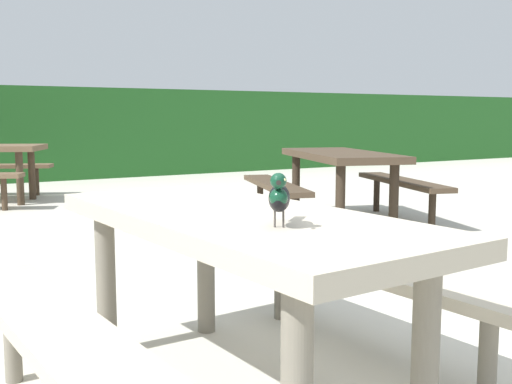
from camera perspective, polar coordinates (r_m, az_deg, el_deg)
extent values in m
cube|color=#B2A893|center=(2.34, -1.77, -2.65)|extent=(0.90, 1.85, 0.07)
cylinder|color=slate|center=(2.11, 15.56, -14.50)|extent=(0.09, 0.09, 0.67)
cylinder|color=slate|center=(2.92, -13.86, -8.34)|extent=(0.09, 0.09, 0.67)
cylinder|color=slate|center=(3.14, -4.71, -7.06)|extent=(0.09, 0.09, 0.67)
cube|color=#B2A893|center=(2.13, -18.09, -12.08)|extent=(0.41, 1.73, 0.05)
cylinder|color=slate|center=(2.79, -21.85, -12.41)|extent=(0.07, 0.07, 0.39)
cube|color=#B2A893|center=(2.84, 10.25, -7.02)|extent=(0.41, 1.73, 0.05)
cylinder|color=slate|center=(2.52, 20.86, -14.48)|extent=(0.07, 0.07, 0.39)
cylinder|color=slate|center=(3.36, 2.32, -8.56)|extent=(0.07, 0.07, 0.39)
ellipsoid|color=black|center=(1.99, 2.19, -0.59)|extent=(0.14, 0.16, 0.09)
ellipsoid|color=#0F3823|center=(1.95, 2.13, -0.55)|extent=(0.09, 0.09, 0.06)
sphere|color=#0F3823|center=(1.93, 2.11, 1.04)|extent=(0.05, 0.05, 0.05)
sphere|color=#EAE08C|center=(1.91, 2.67, 1.15)|extent=(0.01, 0.01, 0.01)
sphere|color=#EAE08C|center=(1.92, 1.51, 1.17)|extent=(0.01, 0.01, 0.01)
cone|color=black|center=(1.89, 2.04, 0.91)|extent=(0.03, 0.03, 0.02)
cube|color=black|center=(2.11, 2.36, -0.52)|extent=(0.09, 0.10, 0.04)
cylinder|color=#47423D|center=(2.00, 2.57, -2.55)|extent=(0.01, 0.01, 0.05)
cylinder|color=#47423D|center=(2.00, 1.77, -2.54)|extent=(0.01, 0.01, 0.05)
cube|color=#473828|center=(6.34, 7.93, 3.42)|extent=(1.27, 1.95, 0.07)
cylinder|color=#2E241A|center=(7.12, 7.86, 0.83)|extent=(0.09, 0.09, 0.67)
cylinder|color=#2E241A|center=(6.95, 3.76, 0.73)|extent=(0.09, 0.09, 0.67)
cylinder|color=#2E241A|center=(5.84, 12.77, -0.64)|extent=(0.09, 0.09, 0.67)
cylinder|color=#2E241A|center=(5.63, 7.89, -0.81)|extent=(0.09, 0.09, 0.67)
cube|color=#473828|center=(6.65, 13.53, 0.95)|extent=(0.78, 1.72, 0.05)
cylinder|color=#2E241A|center=(7.25, 11.22, -0.25)|extent=(0.07, 0.07, 0.39)
cylinder|color=#2E241A|center=(6.12, 16.15, -1.73)|extent=(0.07, 0.07, 0.39)
cube|color=#473828|center=(6.15, 1.78, 0.66)|extent=(0.78, 1.72, 0.05)
cylinder|color=#2E241A|center=(6.80, 0.39, -0.59)|extent=(0.07, 0.07, 0.39)
cylinder|color=#2E241A|center=(5.57, 3.46, -2.30)|extent=(0.07, 0.07, 0.39)
cylinder|color=#423324|center=(8.15, -21.22, 1.19)|extent=(0.09, 0.09, 0.67)
cylinder|color=#423324|center=(8.66, -20.23, 1.55)|extent=(0.09, 0.09, 0.67)
cylinder|color=#423324|center=(7.77, -22.50, -0.17)|extent=(0.07, 0.07, 0.39)
cylinder|color=#423324|center=(9.10, -19.84, 0.93)|extent=(0.07, 0.07, 0.39)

